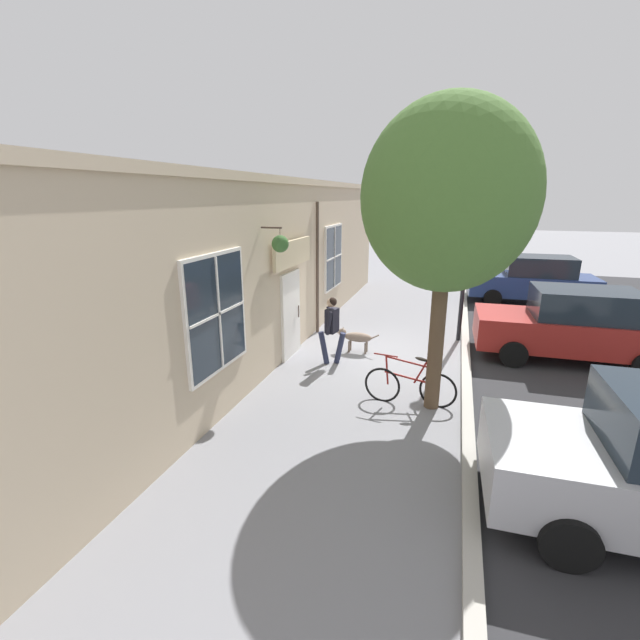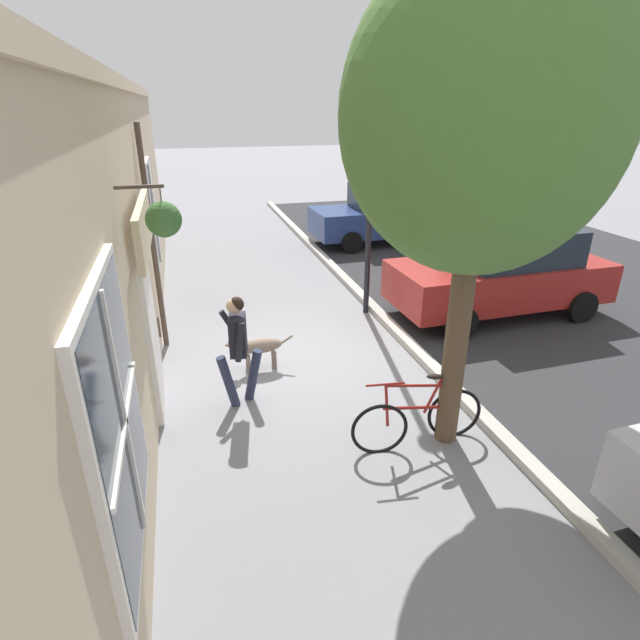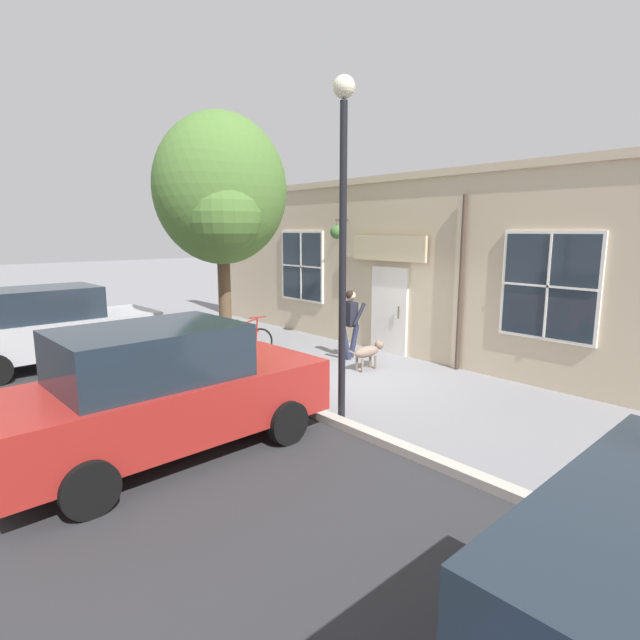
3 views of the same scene
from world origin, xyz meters
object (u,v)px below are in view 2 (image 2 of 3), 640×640
(dog_on_leash, at_px, (256,346))
(street_tree_by_curb, at_px, (482,126))
(leaning_bicycle, at_px, (418,418))
(street_lamp, at_px, (372,141))
(pedestrian_walking, at_px, (238,342))
(parked_car_far_end, at_px, (385,214))
(parked_car_mid_block, at_px, (502,271))

(dog_on_leash, distance_m, street_tree_by_curb, 4.59)
(leaning_bicycle, relative_size, street_lamp, 0.34)
(dog_on_leash, bearing_deg, street_lamp, 35.06)
(street_lamp, bearing_deg, leaning_bicycle, -101.85)
(dog_on_leash, bearing_deg, pedestrian_walking, -111.34)
(pedestrian_walking, distance_m, street_tree_by_curb, 3.97)
(dog_on_leash, bearing_deg, street_tree_by_curb, -48.62)
(parked_car_far_end, bearing_deg, street_tree_by_curb, -107.46)
(parked_car_far_end, distance_m, street_lamp, 6.25)
(street_tree_by_curb, xyz_separation_m, leaning_bicycle, (-0.47, -0.10, -3.35))
(street_lamp, bearing_deg, parked_car_mid_block, -15.65)
(pedestrian_walking, bearing_deg, leaning_bicycle, -37.83)
(dog_on_leash, distance_m, street_lamp, 4.23)
(leaning_bicycle, relative_size, parked_car_mid_block, 0.40)
(pedestrian_walking, xyz_separation_m, leaning_bicycle, (1.98, -1.54, -0.58))
(parked_car_mid_block, xyz_separation_m, parked_car_far_end, (-0.07, 5.90, 0.00))
(parked_car_far_end, bearing_deg, street_lamp, -115.83)
(street_tree_by_curb, xyz_separation_m, parked_car_far_end, (2.93, 9.31, -2.85))
(street_tree_by_curb, distance_m, parked_car_far_end, 10.17)
(pedestrian_walking, distance_m, parked_car_far_end, 9.53)
(dog_on_leash, relative_size, street_lamp, 0.22)
(dog_on_leash, xyz_separation_m, parked_car_mid_block, (5.09, 1.04, 0.48))
(leaning_bicycle, height_order, parked_car_far_end, parked_car_far_end)
(pedestrian_walking, xyz_separation_m, street_lamp, (2.87, 2.69, 2.36))
(parked_car_mid_block, bearing_deg, pedestrian_walking, -160.14)
(parked_car_far_end, height_order, street_lamp, street_lamp)
(pedestrian_walking, height_order, leaning_bicycle, pedestrian_walking)
(dog_on_leash, height_order, street_tree_by_curb, street_tree_by_curb)
(street_lamp, bearing_deg, parked_car_far_end, 64.17)
(parked_car_mid_block, xyz_separation_m, street_lamp, (-2.58, 0.72, 2.43))
(leaning_bicycle, xyz_separation_m, parked_car_mid_block, (3.47, 3.51, 0.50))
(dog_on_leash, height_order, street_lamp, street_lamp)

